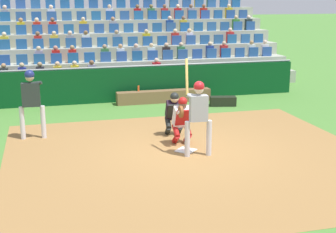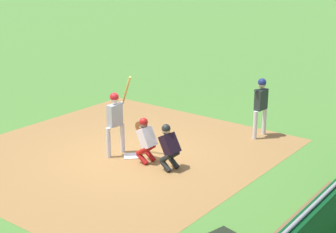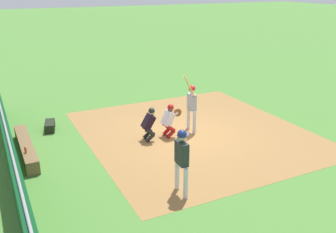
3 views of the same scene
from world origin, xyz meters
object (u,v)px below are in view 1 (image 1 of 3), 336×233
at_px(home_plate_marker, 186,150).
at_px(dugout_bench, 164,96).
at_px(on_deck_batter, 31,96).
at_px(batter_at_plate, 198,110).
at_px(home_plate_umpire, 174,112).
at_px(water_bottle_on_bench, 138,88).
at_px(catcher_crouching, 182,118).
at_px(equipment_duffel_bag, 223,101).

xyz_separation_m(home_plate_marker, dugout_bench, (-0.90, -5.61, 0.20)).
relative_size(dugout_bench, on_deck_batter, 1.84).
bearing_deg(batter_at_plate, home_plate_umpire, -87.47).
xyz_separation_m(home_plate_umpire, water_bottle_on_bench, (0.10, -4.31, -0.15)).
bearing_deg(on_deck_batter, home_plate_umpire, 169.07).
bearing_deg(water_bottle_on_bench, catcher_crouching, 90.93).
relative_size(home_plate_umpire, dugout_bench, 0.36).
relative_size(batter_at_plate, equipment_duffel_bag, 2.58).
distance_m(batter_at_plate, water_bottle_on_bench, 6.16).
height_order(home_plate_umpire, water_bottle_on_bench, home_plate_umpire).
bearing_deg(home_plate_marker, catcher_crouching, -96.18).
distance_m(home_plate_marker, home_plate_umpire, 1.55).
bearing_deg(water_bottle_on_bench, home_plate_marker, 90.22).
distance_m(water_bottle_on_bench, on_deck_batter, 5.16).
bearing_deg(on_deck_batter, water_bottle_on_bench, -135.65).
bearing_deg(dugout_bench, batter_at_plate, 83.01).
bearing_deg(catcher_crouching, on_deck_batter, -22.38).
xyz_separation_m(catcher_crouching, dugout_bench, (-0.84, -5.03, -0.50)).
bearing_deg(water_bottle_on_bench, on_deck_batter, 44.35).
distance_m(dugout_bench, equipment_duffel_bag, 2.17).
xyz_separation_m(batter_at_plate, on_deck_batter, (3.85, -2.55, 0.01)).
bearing_deg(home_plate_marker, equipment_duffel_bag, -121.60).
xyz_separation_m(batter_at_plate, dugout_bench, (-0.74, -6.04, -0.94)).
relative_size(home_plate_umpire, equipment_duffel_bag, 1.39).
height_order(dugout_bench, on_deck_batter, on_deck_batter).
relative_size(catcher_crouching, dugout_bench, 0.37).
bearing_deg(home_plate_umpire, home_plate_marker, 86.59).
distance_m(home_plate_umpire, equipment_duffel_bag, 4.14).
distance_m(home_plate_umpire, on_deck_batter, 3.87).
xyz_separation_m(home_plate_marker, equipment_duffel_bag, (-2.77, -4.50, 0.15)).
height_order(catcher_crouching, dugout_bench, catcher_crouching).
bearing_deg(home_plate_marker, home_plate_umpire, -93.41).
bearing_deg(batter_at_plate, dugout_bench, -96.99).
bearing_deg(dugout_bench, home_plate_umpire, 78.99).
bearing_deg(equipment_duffel_bag, on_deck_batter, 33.17).
bearing_deg(equipment_duffel_bag, catcher_crouching, 68.32).
bearing_deg(catcher_crouching, water_bottle_on_bench, -89.07).
relative_size(batter_at_plate, home_plate_umpire, 1.85).
height_order(home_plate_umpire, dugout_bench, home_plate_umpire).
relative_size(dugout_bench, equipment_duffel_bag, 3.83).
bearing_deg(dugout_bench, home_plate_marker, 80.85).
bearing_deg(dugout_bench, water_bottle_on_bench, -5.35).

